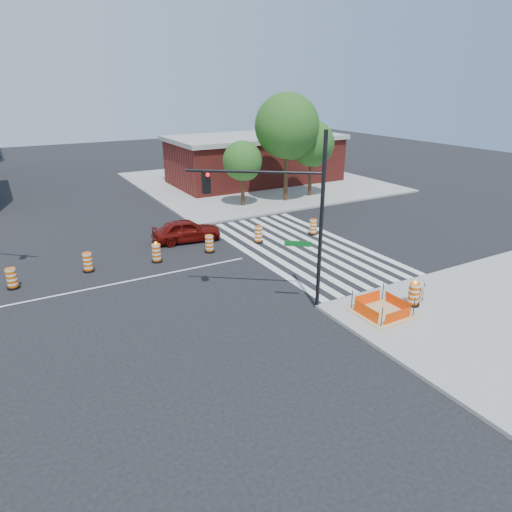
% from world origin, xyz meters
% --- Properties ---
extents(ground, '(120.00, 120.00, 0.00)m').
position_xyz_m(ground, '(0.00, 0.00, 0.00)').
color(ground, black).
rests_on(ground, ground).
extents(sidewalk_ne, '(22.00, 22.00, 0.15)m').
position_xyz_m(sidewalk_ne, '(18.00, 18.00, 0.07)').
color(sidewalk_ne, gray).
rests_on(sidewalk_ne, ground).
extents(crosswalk_east, '(6.75, 13.50, 0.01)m').
position_xyz_m(crosswalk_east, '(10.95, 0.00, 0.01)').
color(crosswalk_east, silver).
rests_on(crosswalk_east, ground).
extents(lane_centerline, '(14.00, 0.12, 0.01)m').
position_xyz_m(lane_centerline, '(0.00, 0.00, 0.01)').
color(lane_centerline, silver).
rests_on(lane_centerline, ground).
extents(excavation_pit, '(2.20, 2.20, 0.90)m').
position_xyz_m(excavation_pit, '(9.00, -9.00, 0.22)').
color(excavation_pit, tan).
rests_on(excavation_pit, ground).
extents(brick_storefront, '(16.50, 8.50, 4.60)m').
position_xyz_m(brick_storefront, '(18.00, 18.00, 2.32)').
color(brick_storefront, maroon).
rests_on(brick_storefront, ground).
extents(red_coupe, '(4.42, 2.27, 1.44)m').
position_xyz_m(red_coupe, '(5.38, 4.36, 0.72)').
color(red_coupe, '#5D0C07').
rests_on(red_coupe, ground).
extents(signal_pole_se, '(4.67, 3.46, 7.52)m').
position_xyz_m(signal_pole_se, '(5.82, -6.06, 4.62)').
color(signal_pole_se, black).
rests_on(signal_pole_se, ground).
extents(pit_drum, '(0.60, 0.60, 1.18)m').
position_xyz_m(pit_drum, '(10.73, -9.11, 0.64)').
color(pit_drum, black).
rests_on(pit_drum, ground).
extents(barricade, '(0.68, 0.37, 0.88)m').
position_xyz_m(barricade, '(11.15, -9.19, 0.63)').
color(barricade, '#E15704').
rests_on(barricade, ground).
extents(tree_north_c, '(3.11, 3.07, 5.22)m').
position_xyz_m(tree_north_c, '(12.48, 10.17, 3.50)').
color(tree_north_c, '#382314').
rests_on(tree_north_c, ground).
extents(tree_north_d, '(5.12, 5.12, 8.71)m').
position_xyz_m(tree_north_d, '(16.36, 9.88, 5.85)').
color(tree_north_d, '#382314').
rests_on(tree_north_d, ground).
extents(tree_north_e, '(3.82, 3.82, 6.50)m').
position_xyz_m(tree_north_e, '(19.13, 10.31, 4.36)').
color(tree_north_e, '#382314').
rests_on(tree_north_e, ground).
extents(median_drum_2, '(0.60, 0.60, 1.02)m').
position_xyz_m(median_drum_2, '(-4.53, 1.92, 0.48)').
color(median_drum_2, black).
rests_on(median_drum_2, ground).
extents(median_drum_3, '(0.60, 0.60, 1.02)m').
position_xyz_m(median_drum_3, '(-0.93, 2.32, 0.48)').
color(median_drum_3, black).
rests_on(median_drum_3, ground).
extents(median_drum_4, '(0.60, 0.60, 1.18)m').
position_xyz_m(median_drum_4, '(2.65, 1.88, 0.49)').
color(median_drum_4, black).
rests_on(median_drum_4, ground).
extents(median_drum_5, '(0.60, 0.60, 1.02)m').
position_xyz_m(median_drum_5, '(5.85, 1.88, 0.48)').
color(median_drum_5, black).
rests_on(median_drum_5, ground).
extents(median_drum_6, '(0.60, 0.60, 1.02)m').
position_xyz_m(median_drum_6, '(9.21, 1.97, 0.48)').
color(median_drum_6, black).
rests_on(median_drum_6, ground).
extents(median_drum_7, '(0.60, 0.60, 1.02)m').
position_xyz_m(median_drum_7, '(13.13, 1.58, 0.48)').
color(median_drum_7, black).
rests_on(median_drum_7, ground).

